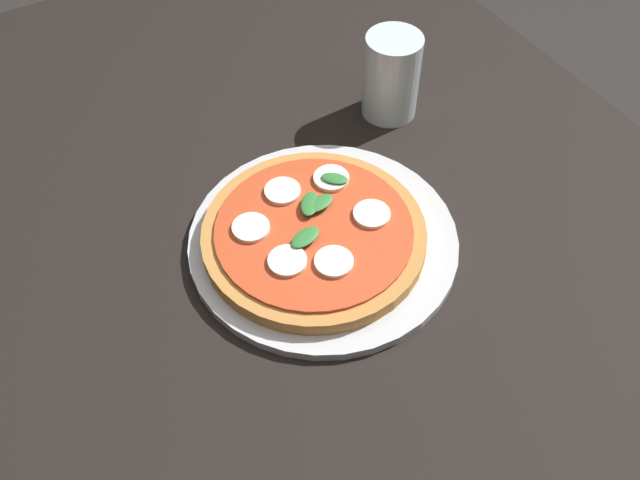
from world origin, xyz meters
name	(u,v)px	position (x,y,z in m)	size (l,w,h in m)	color
dining_table	(336,312)	(0.00, 0.00, 0.67)	(1.41, 0.95, 0.77)	black
serving_tray	(320,242)	(0.03, 0.00, 0.78)	(0.31, 0.31, 0.01)	silver
pizza	(314,234)	(0.04, 0.01, 0.79)	(0.26, 0.26, 0.03)	#C6843F
glass_cup	(391,76)	(0.19, -0.20, 0.83)	(0.08, 0.08, 0.12)	silver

